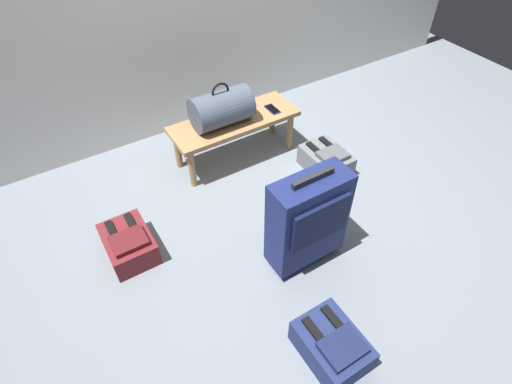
{
  "coord_description": "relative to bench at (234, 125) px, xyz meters",
  "views": [
    {
      "loc": [
        -1.18,
        -1.37,
        2.14
      ],
      "look_at": [
        -0.17,
        0.27,
        0.25
      ],
      "focal_mm": 28.64,
      "sensor_mm": 36.0,
      "label": 1
    }
  ],
  "objects": [
    {
      "name": "bench",
      "position": [
        0.0,
        0.0,
        0.0
      ],
      "size": [
        1.0,
        0.36,
        0.36
      ],
      "color": "#A87A4C",
      "rests_on": "ground"
    },
    {
      "name": "backpack_grey",
      "position": [
        0.52,
        -0.52,
        -0.21
      ],
      "size": [
        0.28,
        0.38,
        0.21
      ],
      "color": "slate",
      "rests_on": "ground"
    },
    {
      "name": "duffel_bag_slate",
      "position": [
        -0.1,
        0.0,
        0.19
      ],
      "size": [
        0.44,
        0.26,
        0.34
      ],
      "color": "#475160",
      "rests_on": "bench"
    },
    {
      "name": "ground_plane",
      "position": [
        -0.05,
        -0.93,
        -0.31
      ],
      "size": [
        6.6,
        6.6,
        0.0
      ],
      "primitive_type": "plane",
      "color": "slate"
    },
    {
      "name": "backpack_maroon",
      "position": [
        -1.07,
        -0.5,
        -0.21
      ],
      "size": [
        0.28,
        0.38,
        0.21
      ],
      "color": "maroon",
      "rests_on": "ground"
    },
    {
      "name": "backpack_navy",
      "position": [
        -0.39,
        -1.7,
        -0.21
      ],
      "size": [
        0.28,
        0.38,
        0.21
      ],
      "color": "navy",
      "rests_on": "ground"
    },
    {
      "name": "suitcase_upright_navy",
      "position": [
        -0.14,
        -1.11,
        0.05
      ],
      "size": [
        0.47,
        0.23,
        0.7
      ],
      "color": "navy",
      "rests_on": "ground"
    },
    {
      "name": "cell_phone",
      "position": [
        0.32,
        -0.04,
        0.06
      ],
      "size": [
        0.07,
        0.14,
        0.01
      ],
      "color": "#191E4C",
      "rests_on": "bench"
    }
  ]
}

